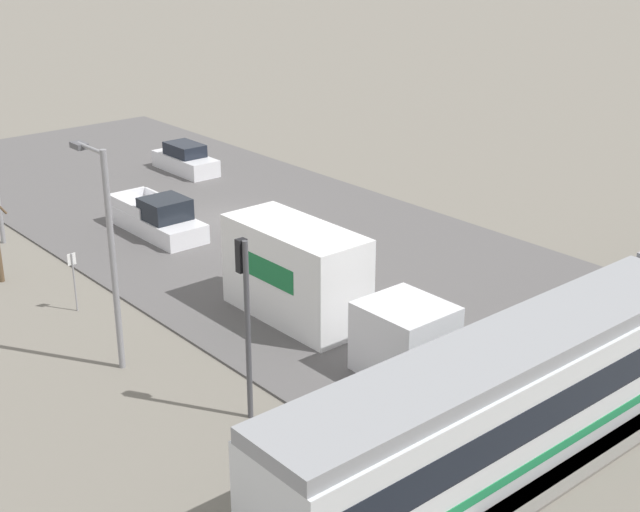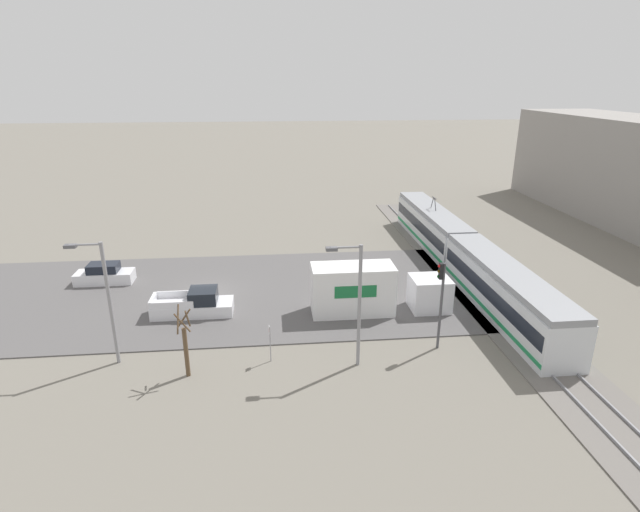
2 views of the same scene
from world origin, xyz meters
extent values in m
plane|color=slate|center=(0.00, 0.00, 0.00)|extent=(320.00, 320.00, 0.00)
cube|color=#565454|center=(0.00, 0.00, 0.04)|extent=(16.49, 44.59, 0.08)
cube|color=slate|center=(0.00, 20.44, 0.04)|extent=(52.10, 4.40, 0.08)
cube|color=gray|center=(0.00, 19.72, 0.15)|extent=(51.06, 0.10, 0.14)
cube|color=gray|center=(0.00, 21.16, 0.15)|extent=(51.06, 0.10, 0.14)
cube|color=silver|center=(-10.37, 20.44, 1.54)|extent=(15.51, 2.78, 2.93)
cube|color=black|center=(-10.37, 20.44, 1.89)|extent=(15.05, 2.81, 0.98)
cube|color=#1E844C|center=(-10.37, 20.44, 0.64)|extent=(15.36, 2.82, 0.28)
cube|color=gray|center=(-10.37, 20.44, 3.22)|extent=(15.51, 2.56, 0.42)
cube|color=silver|center=(5.49, 20.44, 1.54)|extent=(15.51, 2.78, 2.93)
cube|color=black|center=(5.49, 20.44, 1.89)|extent=(15.05, 2.81, 0.98)
cube|color=#1E844C|center=(5.49, 20.44, 0.64)|extent=(15.36, 2.82, 0.28)
cube|color=gray|center=(5.49, 20.44, 3.22)|extent=(15.51, 2.56, 0.42)
cylinder|color=#2D2D33|center=(-10.82, 20.44, 3.98)|extent=(0.66, 0.07, 1.15)
cylinder|color=#2D2D33|center=(-9.92, 20.44, 3.98)|extent=(0.66, 0.07, 1.15)
cube|color=#2D2D33|center=(-10.37, 20.44, 4.53)|extent=(1.10, 0.08, 0.06)
cube|color=silver|center=(4.26, 15.63, 1.23)|extent=(2.41, 2.63, 2.31)
cube|color=white|center=(4.26, 10.20, 1.78)|extent=(2.41, 5.59, 3.39)
cube|color=#196B38|center=(5.48, 10.20, 2.12)|extent=(0.02, 2.80, 0.85)
cube|color=silver|center=(3.46, -0.70, 0.51)|extent=(2.00, 5.44, 0.85)
cube|color=black|center=(3.46, 0.06, 1.40)|extent=(1.84, 1.85, 0.93)
cube|color=silver|center=(4.38, -1.84, 1.18)|extent=(0.12, 2.72, 0.50)
cube|color=silver|center=(2.54, -1.84, 1.18)|extent=(0.12, 2.72, 0.50)
cube|color=silver|center=(3.46, -3.31, 1.18)|extent=(1.84, 0.22, 0.50)
cube|color=red|center=(4.24, -3.39, 0.76)|extent=(0.14, 0.04, 0.18)
cube|color=silver|center=(-2.90, -8.39, 0.54)|extent=(1.72, 4.38, 0.91)
cube|color=black|center=(-2.90, -8.39, 1.33)|extent=(1.48, 2.28, 0.67)
cylinder|color=#47474C|center=(9.47, 14.56, 2.72)|extent=(0.16, 0.16, 5.44)
cube|color=black|center=(9.47, 14.38, 4.97)|extent=(0.28, 0.22, 0.95)
sphere|color=red|center=(9.47, 14.26, 5.29)|extent=(0.18, 0.18, 0.18)
sphere|color=#3C2C06|center=(9.47, 14.26, 4.97)|extent=(0.18, 0.18, 0.18)
sphere|color=black|center=(9.47, 14.26, 4.65)|extent=(0.18, 0.18, 0.18)
cylinder|color=brown|center=(11.00, 0.05, 1.44)|extent=(0.24, 0.24, 2.88)
cylinder|color=brown|center=(11.25, 0.05, 3.33)|extent=(0.09, 0.82, 1.11)
cylinder|color=brown|center=(11.00, 0.30, 3.44)|extent=(0.98, 0.09, 1.35)
cylinder|color=brown|center=(10.75, 0.05, 3.33)|extent=(0.09, 0.82, 1.11)
cylinder|color=brown|center=(11.00, -0.20, 3.44)|extent=(0.98, 0.09, 1.35)
cylinder|color=gray|center=(9.23, -4.10, 3.62)|extent=(0.20, 0.20, 7.24)
cylinder|color=gray|center=(9.23, -4.90, 7.12)|extent=(0.12, 1.60, 0.12)
cube|color=#515156|center=(9.23, -5.65, 7.06)|extent=(0.36, 0.60, 0.18)
cylinder|color=gray|center=(10.82, 9.46, 3.58)|extent=(0.20, 0.20, 7.17)
cylinder|color=gray|center=(10.82, 8.66, 7.05)|extent=(0.12, 1.60, 0.12)
cube|color=#515156|center=(10.82, 7.91, 6.99)|extent=(0.36, 0.60, 0.18)
cylinder|color=gray|center=(9.98, 4.55, 1.12)|extent=(0.06, 0.06, 2.24)
cube|color=white|center=(9.98, 4.52, 2.02)|extent=(0.32, 0.02, 0.44)
cube|color=red|center=(9.98, 4.51, 2.02)|extent=(0.31, 0.01, 0.10)
cube|color=gray|center=(-18.23, 45.10, 5.65)|extent=(31.71, 10.09, 11.30)
camera|label=1|loc=(22.38, 32.84, 13.75)|focal=50.00mm
camera|label=2|loc=(35.09, 4.87, 15.33)|focal=28.00mm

